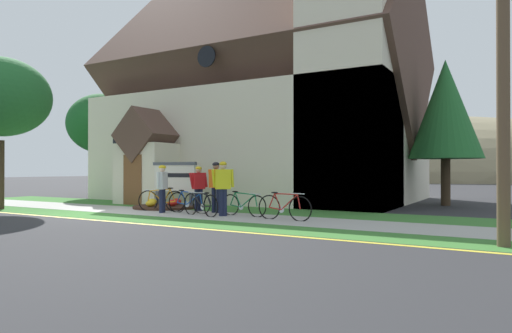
{
  "coord_description": "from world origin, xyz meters",
  "views": [
    {
      "loc": [
        12.15,
        -10.39,
        1.49
      ],
      "look_at": [
        3.88,
        3.96,
        1.59
      ],
      "focal_mm": 31.63,
      "sensor_mm": 36.0,
      "label": 1
    }
  ],
  "objects_px": {
    "bicycle_silver": "(189,202)",
    "cyclist_in_yellow_jersey": "(216,183)",
    "cyclist_in_white_jersey": "(199,185)",
    "verge_sapling": "(1,97)",
    "bicycle_yellow": "(201,204)",
    "bicycle_white": "(243,205)",
    "roadside_conifer": "(445,110)",
    "church_sign": "(174,178)",
    "bicycle_orange": "(284,207)",
    "bicycle_green": "(162,200)",
    "yard_deciduous_tree": "(103,124)",
    "cyclist_in_blue_jersey": "(223,184)",
    "cyclist_in_red_jersey": "(162,185)"
  },
  "relations": [
    {
      "from": "bicycle_silver",
      "to": "cyclist_in_yellow_jersey",
      "type": "xyz_separation_m",
      "value": [
        0.77,
        0.48,
        0.66
      ]
    },
    {
      "from": "cyclist_in_red_jersey",
      "to": "cyclist_in_white_jersey",
      "type": "bearing_deg",
      "value": 59.35
    },
    {
      "from": "cyclist_in_white_jersey",
      "to": "yard_deciduous_tree",
      "type": "height_order",
      "value": "yard_deciduous_tree"
    },
    {
      "from": "cyclist_in_white_jersey",
      "to": "verge_sapling",
      "type": "height_order",
      "value": "verge_sapling"
    },
    {
      "from": "bicycle_green",
      "to": "bicycle_silver",
      "type": "bearing_deg",
      "value": -1.24
    },
    {
      "from": "cyclist_in_red_jersey",
      "to": "roadside_conifer",
      "type": "height_order",
      "value": "roadside_conifer"
    },
    {
      "from": "bicycle_silver",
      "to": "bicycle_yellow",
      "type": "bearing_deg",
      "value": -30.97
    },
    {
      "from": "bicycle_silver",
      "to": "bicycle_yellow",
      "type": "height_order",
      "value": "bicycle_silver"
    },
    {
      "from": "bicycle_orange",
      "to": "cyclist_in_red_jersey",
      "type": "distance_m",
      "value": 4.61
    },
    {
      "from": "cyclist_in_yellow_jersey",
      "to": "verge_sapling",
      "type": "height_order",
      "value": "verge_sapling"
    },
    {
      "from": "bicycle_yellow",
      "to": "cyclist_in_yellow_jersey",
      "type": "bearing_deg",
      "value": 96.53
    },
    {
      "from": "bicycle_green",
      "to": "bicycle_white",
      "type": "xyz_separation_m",
      "value": [
        3.35,
        0.06,
        -0.02
      ]
    },
    {
      "from": "bicycle_orange",
      "to": "verge_sapling",
      "type": "height_order",
      "value": "verge_sapling"
    },
    {
      "from": "cyclist_in_red_jersey",
      "to": "cyclist_in_blue_jersey",
      "type": "bearing_deg",
      "value": 2.75
    },
    {
      "from": "bicycle_green",
      "to": "roadside_conifer",
      "type": "height_order",
      "value": "roadside_conifer"
    },
    {
      "from": "bicycle_green",
      "to": "bicycle_white",
      "type": "distance_m",
      "value": 3.35
    },
    {
      "from": "church_sign",
      "to": "bicycle_orange",
      "type": "distance_m",
      "value": 6.07
    },
    {
      "from": "bicycle_white",
      "to": "roadside_conifer",
      "type": "bearing_deg",
      "value": 56.91
    },
    {
      "from": "bicycle_silver",
      "to": "cyclist_in_yellow_jersey",
      "type": "height_order",
      "value": "cyclist_in_yellow_jersey"
    },
    {
      "from": "bicycle_yellow",
      "to": "cyclist_in_red_jersey",
      "type": "relative_size",
      "value": 1.05
    },
    {
      "from": "church_sign",
      "to": "cyclist_in_white_jersey",
      "type": "xyz_separation_m",
      "value": [
        1.82,
        -0.84,
        -0.22
      ]
    },
    {
      "from": "bicycle_silver",
      "to": "bicycle_orange",
      "type": "xyz_separation_m",
      "value": [
        3.75,
        -0.3,
        0.02
      ]
    },
    {
      "from": "bicycle_white",
      "to": "verge_sapling",
      "type": "distance_m",
      "value": 10.21
    },
    {
      "from": "bicycle_green",
      "to": "verge_sapling",
      "type": "bearing_deg",
      "value": -157.84
    },
    {
      "from": "bicycle_white",
      "to": "roadside_conifer",
      "type": "distance_m",
      "value": 9.86
    },
    {
      "from": "bicycle_yellow",
      "to": "verge_sapling",
      "type": "xyz_separation_m",
      "value": [
        -7.94,
        -1.8,
        3.81
      ]
    },
    {
      "from": "cyclist_in_white_jersey",
      "to": "yard_deciduous_tree",
      "type": "relative_size",
      "value": 0.28
    },
    {
      "from": "verge_sapling",
      "to": "roadside_conifer",
      "type": "bearing_deg",
      "value": 35.54
    },
    {
      "from": "bicycle_green",
      "to": "cyclist_in_white_jersey",
      "type": "height_order",
      "value": "cyclist_in_white_jersey"
    },
    {
      "from": "bicycle_silver",
      "to": "cyclist_in_yellow_jersey",
      "type": "relative_size",
      "value": 0.99
    },
    {
      "from": "bicycle_white",
      "to": "cyclist_in_white_jersey",
      "type": "distance_m",
      "value": 2.41
    },
    {
      "from": "bicycle_orange",
      "to": "yard_deciduous_tree",
      "type": "height_order",
      "value": "yard_deciduous_tree"
    },
    {
      "from": "bicycle_yellow",
      "to": "verge_sapling",
      "type": "distance_m",
      "value": 8.98
    },
    {
      "from": "bicycle_green",
      "to": "yard_deciduous_tree",
      "type": "distance_m",
      "value": 11.36
    },
    {
      "from": "cyclist_in_red_jersey",
      "to": "bicycle_green",
      "type": "bearing_deg",
      "value": 133.7
    },
    {
      "from": "cyclist_in_blue_jersey",
      "to": "cyclist_in_yellow_jersey",
      "type": "relative_size",
      "value": 1.0
    },
    {
      "from": "church_sign",
      "to": "bicycle_yellow",
      "type": "bearing_deg",
      "value": -36.3
    },
    {
      "from": "bicycle_green",
      "to": "cyclist_in_blue_jersey",
      "type": "height_order",
      "value": "cyclist_in_blue_jersey"
    },
    {
      "from": "bicycle_orange",
      "to": "bicycle_green",
      "type": "height_order",
      "value": "bicycle_green"
    },
    {
      "from": "bicycle_yellow",
      "to": "cyclist_in_yellow_jersey",
      "type": "xyz_separation_m",
      "value": [
        -0.12,
        1.02,
        0.65
      ]
    },
    {
      "from": "bicycle_silver",
      "to": "bicycle_yellow",
      "type": "xyz_separation_m",
      "value": [
        0.89,
        -0.53,
        0.0
      ]
    },
    {
      "from": "bicycle_yellow",
      "to": "cyclist_in_white_jersey",
      "type": "distance_m",
      "value": 1.72
    },
    {
      "from": "bicycle_silver",
      "to": "bicycle_white",
      "type": "height_order",
      "value": "bicycle_white"
    },
    {
      "from": "bicycle_white",
      "to": "bicycle_yellow",
      "type": "distance_m",
      "value": 1.37
    },
    {
      "from": "bicycle_green",
      "to": "cyclist_in_yellow_jersey",
      "type": "xyz_separation_m",
      "value": [
        2.02,
        0.46,
        0.64
      ]
    },
    {
      "from": "cyclist_in_white_jersey",
      "to": "bicycle_silver",
      "type": "bearing_deg",
      "value": -78.3
    },
    {
      "from": "cyclist_in_blue_jersey",
      "to": "roadside_conifer",
      "type": "height_order",
      "value": "roadside_conifer"
    },
    {
      "from": "cyclist_in_blue_jersey",
      "to": "verge_sapling",
      "type": "height_order",
      "value": "verge_sapling"
    },
    {
      "from": "bicycle_silver",
      "to": "cyclist_in_blue_jersey",
      "type": "relative_size",
      "value": 0.99
    },
    {
      "from": "bicycle_orange",
      "to": "verge_sapling",
      "type": "xyz_separation_m",
      "value": [
        -10.79,
        -2.03,
        3.79
      ]
    }
  ]
}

